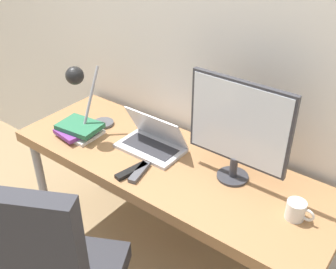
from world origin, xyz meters
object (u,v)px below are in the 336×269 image
at_px(laptop, 152,141).
at_px(desk_lamp, 82,88).
at_px(book_stack, 79,129).
at_px(mug, 296,210).
at_px(monitor, 238,127).

xyz_separation_m(laptop, desk_lamp, (-0.38, -0.10, 0.23)).
bearing_deg(book_stack, mug, 4.63).
bearing_deg(book_stack, desk_lamp, 56.41).
bearing_deg(mug, laptop, 176.77).
xyz_separation_m(monitor, desk_lamp, (-0.84, -0.14, -0.00)).
bearing_deg(desk_lamp, book_stack, -123.59).
bearing_deg(book_stack, monitor, 11.83).
distance_m(laptop, mug, 0.80).
xyz_separation_m(desk_lamp, mug, (1.18, 0.06, -0.24)).
bearing_deg(mug, desk_lamp, -177.19).
relative_size(desk_lamp, book_stack, 1.67).
bearing_deg(monitor, book_stack, -168.17).
distance_m(desk_lamp, mug, 1.21).
bearing_deg(laptop, desk_lamp, -164.93).
relative_size(laptop, book_stack, 1.41).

